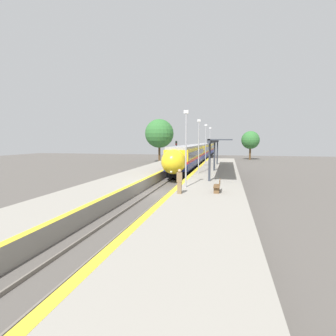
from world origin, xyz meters
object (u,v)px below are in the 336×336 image
at_px(train, 201,151).
at_px(person_waiting, 180,181).
at_px(lamppost_farthest, 210,142).
at_px(lamppost_far, 206,142).
at_px(lamppost_near, 186,144).
at_px(lamppost_mid, 199,143).
at_px(platform_bench, 218,185).
at_px(railway_signal, 176,152).

distance_m(train, person_waiting, 39.89).
relative_size(train, lamppost_farthest, 10.72).
height_order(train, lamppost_far, lamppost_far).
height_order(lamppost_near, lamppost_far, same).
bearing_deg(lamppost_farthest, lamppost_mid, -90.00).
relative_size(lamppost_near, lamppost_farthest, 1.00).
height_order(lamppost_far, lamppost_farthest, same).
distance_m(lamppost_mid, lamppost_far, 8.78).
xyz_separation_m(train, platform_bench, (5.03, -38.67, -0.74)).
relative_size(platform_bench, lamppost_near, 0.26).
bearing_deg(person_waiting, lamppost_mid, 89.88).
height_order(platform_bench, lamppost_mid, lamppost_mid).
relative_size(lamppost_near, lamppost_mid, 1.00).
bearing_deg(train, person_waiting, -86.37).
xyz_separation_m(railway_signal, lamppost_far, (5.00, -4.05, 1.55)).
xyz_separation_m(train, lamppost_mid, (2.55, -28.52, 2.09)).
height_order(person_waiting, lamppost_far, lamppost_far).
bearing_deg(person_waiting, lamppost_near, 89.46).
xyz_separation_m(train, lamppost_near, (2.55, -37.30, 2.09)).
xyz_separation_m(railway_signal, lamppost_near, (5.00, -21.61, 1.55)).
bearing_deg(lamppost_mid, train, 95.11).
distance_m(railway_signal, lamppost_near, 22.23).
bearing_deg(lamppost_far, railway_signal, 141.04).
bearing_deg(lamppost_farthest, train, 103.09).
relative_size(lamppost_mid, lamppost_farthest, 1.00).
bearing_deg(platform_bench, train, 97.40).
height_order(train, platform_bench, train).
bearing_deg(lamppost_near, lamppost_farthest, 90.00).
bearing_deg(lamppost_far, platform_bench, -82.55).
bearing_deg(lamppost_far, train, 97.36).
xyz_separation_m(person_waiting, lamppost_near, (0.02, 2.51, 2.44)).
relative_size(railway_signal, lamppost_far, 0.76).
height_order(lamppost_mid, lamppost_farthest, same).
xyz_separation_m(train, person_waiting, (2.52, -39.81, -0.34)).
bearing_deg(lamppost_mid, platform_bench, -76.29).
bearing_deg(platform_bench, lamppost_near, 151.01).
bearing_deg(railway_signal, lamppost_mid, -68.69).
distance_m(train, railway_signal, 15.89).
relative_size(train, lamppost_near, 10.72).
bearing_deg(lamppost_mid, lamppost_farthest, 90.00).
height_order(train, railway_signal, railway_signal).
distance_m(train, lamppost_mid, 28.71).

